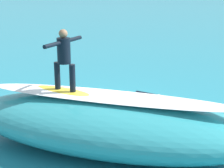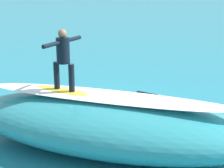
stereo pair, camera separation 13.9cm
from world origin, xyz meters
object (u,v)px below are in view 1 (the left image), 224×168
object	(u,v)px
surfer_paddling	(143,96)
surfer_riding	(64,55)
surfboard_riding	(65,92)
surfboard_paddling	(146,101)

from	to	relation	value
surfer_paddling	surfer_riding	bearing A→B (deg)	-92.66
surfboard_riding	surfboard_paddling	distance (m)	4.12
surfboard_riding	surfer_paddling	xyz separation A→B (m)	(-1.64, -3.53, -1.20)
surfboard_riding	surfboard_paddling	world-z (taller)	surfboard_riding
surfer_riding	surfer_paddling	xyz separation A→B (m)	(-1.64, -3.53, -2.13)
surfboard_riding	surfboard_paddling	size ratio (longest dim) A/B	0.79
surfer_riding	surfer_paddling	size ratio (longest dim) A/B	1.02
surfboard_paddling	surfer_paddling	bearing A→B (deg)	-180.00
surfer_riding	surfboard_paddling	xyz separation A→B (m)	(-1.75, -3.48, -2.28)
surfboard_riding	surfer_paddling	distance (m)	4.07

